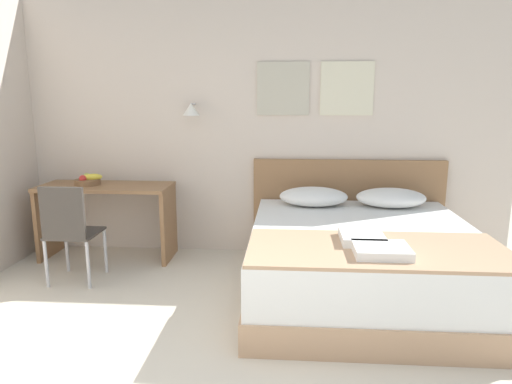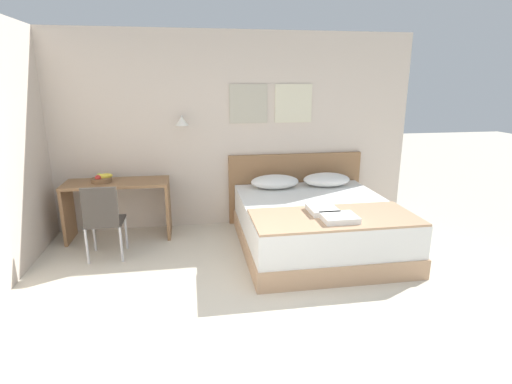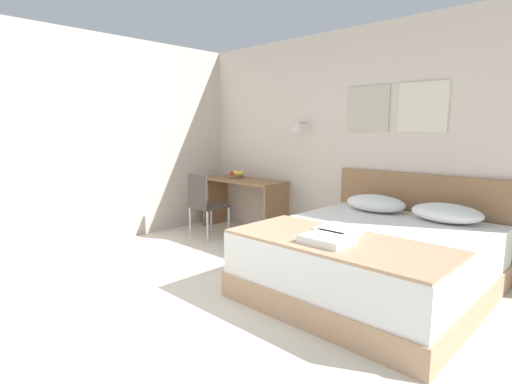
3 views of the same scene
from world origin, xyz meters
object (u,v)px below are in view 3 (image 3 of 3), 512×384
Objects in this scene: pillow_right at (446,213)px; fruit_bowl at (235,175)px; throw_blanket at (337,241)px; desk_chair at (204,201)px; headboard at (419,220)px; pillow_left at (376,203)px; desk at (244,194)px; folded_towel_near_foot at (338,231)px; bed at (372,261)px; folded_towel_mid_bed at (327,239)px.

pillow_right is 2.99m from fruit_bowl.
throw_blanket is 1.99× the size of desk_chair.
headboard is 2.65m from fruit_bowl.
pillow_left is 0.74m from pillow_right.
desk is 1.47× the size of desk_chair.
desk_chair is 0.77m from fruit_bowl.
pillow_right reaches higher than folded_towel_near_foot.
bed is 1.14× the size of throw_blanket.
fruit_bowl is at bearing 150.31° from folded_towel_mid_bed.
folded_towel_near_foot is at bearing -11.87° from desk_chair.
throw_blanket is 2.95m from fruit_bowl.
desk_chair is (-2.13, -0.68, -0.16)m from pillow_left.
folded_towel_mid_bed is (0.08, -0.28, -0.00)m from folded_towel_near_foot.
pillow_left is 1.38m from throw_blanket.
headboard is at bearing 90.00° from bed.
pillow_left reaches higher than bed.
headboard reaches higher than desk.
throw_blanket is 0.17m from folded_towel_near_foot.
fruit_bowl is (-2.25, 0.02, 0.12)m from pillow_left.
throw_blanket is at bearing -14.56° from desk_chair.
fruit_bowl is (-2.62, 1.49, 0.16)m from folded_towel_mid_bed.
pillow_left is at bearing 103.98° from folded_towel_mid_bed.
headboard is 2.96× the size of pillow_right.
desk_chair is at bearing -94.45° from desk.
desk is (-2.36, 1.20, -0.10)m from folded_towel_near_foot.
bed is 0.57m from folded_towel_near_foot.
headboard reaches higher than bed.
folded_towel_mid_bed is at bearing -90.93° from throw_blanket.
bed is 0.66m from throw_blanket.
folded_towel_near_foot is at bearing -76.61° from pillow_left.
pillow_left is at bearing 17.73° from desk_chair.
folded_towel_mid_bed is at bearing -17.58° from desk_chair.
folded_towel_near_foot is 1.27× the size of fruit_bowl.
desk is at bearing 148.64° from folded_towel_mid_bed.
desk_chair is 3.24× the size of fruit_bowl.
throw_blanket is 1.36× the size of desk.
folded_towel_mid_bed is (-0.37, -1.47, -0.04)m from pillow_right.
headboard is at bearing 21.43° from desk_chair.
folded_towel_near_foot is 0.30m from folded_towel_mid_bed.
bed is 1.06m from headboard.
fruit_bowl is (-2.62, 1.35, 0.20)m from throw_blanket.
desk is at bearing 162.74° from bed.
bed is 5.67× the size of folded_towel_mid_bed.
pillow_right is (0.37, -0.30, 0.18)m from headboard.
pillow_left is at bearing -0.57° from fruit_bowl.
pillow_right is 2.39× the size of fruit_bowl.
pillow_left reaches higher than throw_blanket.
desk_chair is at bearing 162.42° from folded_towel_mid_bed.
folded_towel_mid_bed is at bearing -29.69° from fruit_bowl.
pillow_left is (-0.37, -0.30, 0.18)m from headboard.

